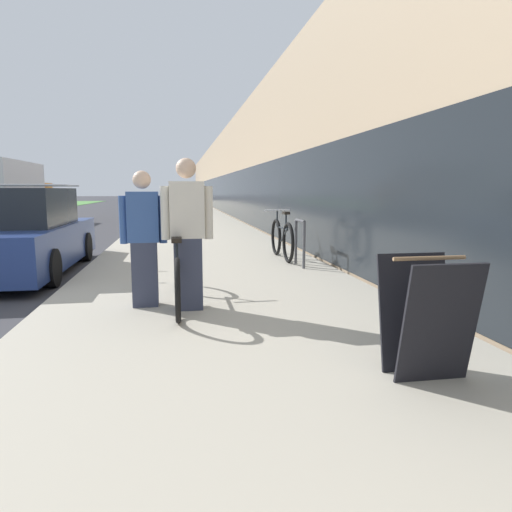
% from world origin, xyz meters
% --- Properties ---
extents(sidewalk_slab, '(4.39, 70.00, 0.12)m').
position_xyz_m(sidewalk_slab, '(5.78, 21.00, 0.06)').
color(sidewalk_slab, '#B2AA99').
rests_on(sidewalk_slab, ground).
extents(storefront_facade, '(10.01, 70.00, 4.97)m').
position_xyz_m(storefront_facade, '(13.00, 29.00, 2.48)').
color(storefront_facade, tan).
rests_on(storefront_facade, ground).
extents(tandem_bicycle, '(0.52, 2.40, 0.87)m').
position_xyz_m(tandem_bicycle, '(5.22, 2.08, 0.49)').
color(tandem_bicycle, black).
rests_on(tandem_bicycle, sidewalk_slab).
extents(person_rider, '(0.59, 0.23, 1.72)m').
position_xyz_m(person_rider, '(5.34, 1.78, 0.99)').
color(person_rider, '#33384C').
rests_on(person_rider, sidewalk_slab).
extents(person_bystander, '(0.54, 0.21, 1.59)m').
position_xyz_m(person_bystander, '(4.84, 2.01, 0.92)').
color(person_bystander, '#33384C').
rests_on(person_bystander, sidewalk_slab).
extents(bike_rack_hoop, '(0.05, 0.60, 0.84)m').
position_xyz_m(bike_rack_hoop, '(7.40, 4.47, 0.64)').
color(bike_rack_hoop, '#4C4C51').
rests_on(bike_rack_hoop, sidewalk_slab).
extents(cruiser_bike_nearest, '(0.52, 1.83, 0.97)m').
position_xyz_m(cruiser_bike_nearest, '(7.29, 5.40, 0.53)').
color(cruiser_bike_nearest, black).
rests_on(cruiser_bike_nearest, sidewalk_slab).
extents(sandwich_board_sign, '(0.56, 0.56, 0.90)m').
position_xyz_m(sandwich_board_sign, '(7.02, -0.46, 0.57)').
color(sandwich_board_sign, black).
rests_on(sandwich_board_sign, sidewalk_slab).
extents(parked_sedan_curbside, '(1.86, 4.50, 1.59)m').
position_xyz_m(parked_sedan_curbside, '(2.48, 5.25, 0.69)').
color(parked_sedan_curbside, navy).
rests_on(parked_sedan_curbside, ground).
extents(moving_truck, '(2.49, 7.22, 2.70)m').
position_xyz_m(moving_truck, '(-2.34, 18.52, 1.38)').
color(moving_truck, orange).
rests_on(moving_truck, ground).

